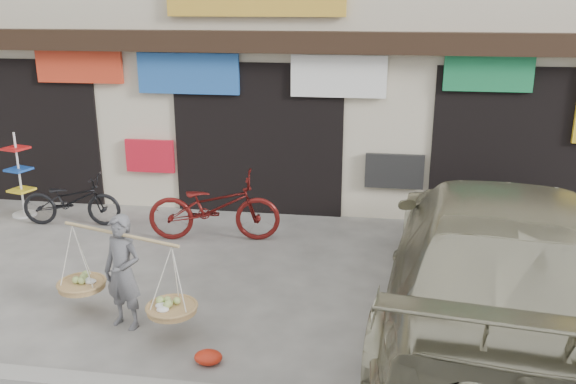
% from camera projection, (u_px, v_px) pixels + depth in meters
% --- Properties ---
extents(ground, '(70.00, 70.00, 0.00)m').
position_uv_depth(ground, '(206.00, 301.00, 7.87)').
color(ground, gray).
rests_on(ground, ground).
extents(shophouse_block, '(14.00, 6.32, 7.00)m').
position_uv_depth(shophouse_block, '(284.00, 13.00, 12.88)').
color(shophouse_block, beige).
rests_on(shophouse_block, ground).
extents(street_vendor, '(1.85, 0.97, 1.39)m').
position_uv_depth(street_vendor, '(123.00, 277.00, 7.09)').
color(street_vendor, slate).
rests_on(street_vendor, ground).
extents(bike_0, '(1.74, 0.77, 0.89)m').
position_uv_depth(bike_0, '(71.00, 200.00, 10.41)').
color(bike_0, black).
rests_on(bike_0, ground).
extents(bike_2, '(2.19, 1.03, 1.11)m').
position_uv_depth(bike_2, '(214.00, 207.00, 9.74)').
color(bike_2, '#510F0D').
rests_on(bike_2, ground).
extents(suv, '(3.26, 6.44, 1.79)m').
position_uv_depth(suv, '(501.00, 259.00, 6.94)').
color(suv, '#AFAB8D').
rests_on(suv, ground).
extents(display_rack, '(0.45, 0.45, 1.53)m').
position_uv_depth(display_rack, '(20.00, 183.00, 10.82)').
color(display_rack, silver).
rests_on(display_rack, ground).
extents(red_bag, '(0.31, 0.25, 0.14)m').
position_uv_depth(red_bag, '(208.00, 357.00, 6.50)').
color(red_bag, red).
rests_on(red_bag, ground).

